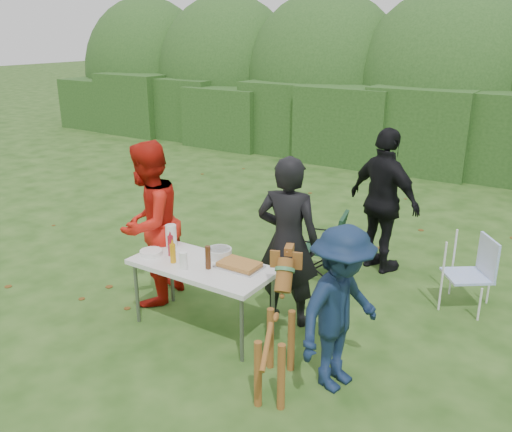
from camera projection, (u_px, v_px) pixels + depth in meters
The scene contains 20 objects.
ground at pixel (189, 326), 5.80m from camera, with size 80.00×80.00×0.00m, color #1E4211.
hedge_row at pixel (422, 132), 11.85m from camera, with size 22.00×1.40×1.70m, color #23471C.
shrub_backdrop at pixel (445, 91), 12.87m from camera, with size 20.00×2.60×3.20m, color #3D6628.
folding_table at pixel (202, 269), 5.54m from camera, with size 1.50×0.70×0.74m.
person_cook at pixel (288, 242), 5.62m from camera, with size 0.67×0.44×1.83m, color black.
person_red_jacket at pixel (149, 224), 6.08m from camera, with size 0.91×0.71×1.87m, color red.
person_black_puffy at pixel (384, 201), 6.87m from camera, with size 1.10×0.46×1.87m, color black.
child at pixel (340, 309), 4.61m from camera, with size 0.97×0.56×1.50m, color #11213E.
dog at pixel (276, 334), 4.65m from camera, with size 1.12×0.45×1.06m, color brown, non-canonical shape.
camping_chair at pixel (323, 245), 6.82m from camera, with size 0.54×0.54×0.87m, color #173823, non-canonical shape.
lawn_chair at pixel (467, 273), 6.07m from camera, with size 0.50×0.50×0.85m, color #5987E8, non-canonical shape.
food_tray at pixel (239, 266), 5.44m from camera, with size 0.45×0.30×0.02m, color #B7B7BA.
focaccia_bread at pixel (239, 264), 5.43m from camera, with size 0.40×0.26×0.04m, color #B07334.
mustard_bottle at pixel (173, 253), 5.53m from camera, with size 0.06×0.06×0.20m, color #CB870D.
ketchup_bottle at pixel (171, 246), 5.69m from camera, with size 0.06×0.06×0.22m, color maroon.
beer_bottle at pixel (208, 257), 5.38m from camera, with size 0.06×0.06×0.24m, color #47230F.
paper_towel_roll at pixel (171, 236), 5.90m from camera, with size 0.12×0.12×0.26m, color white.
cup_stack at pixel (183, 261), 5.38m from camera, with size 0.08×0.08×0.18m, color white.
pasta_bowl at pixel (219, 253), 5.66m from camera, with size 0.26×0.26×0.10m, color silver.
plate_stack at pixel (151, 252), 5.74m from camera, with size 0.24×0.24×0.05m, color white.
Camera 1 is at (3.38, -3.87, 3.02)m, focal length 38.00 mm.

